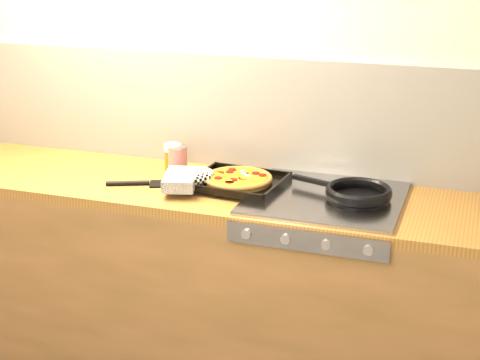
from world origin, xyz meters
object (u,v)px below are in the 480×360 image
at_px(pizza_on_tray, 223,179).
at_px(juice_glass, 173,157).
at_px(tomato_can, 178,160).
at_px(frying_pan, 357,193).

xyz_separation_m(pizza_on_tray, juice_glass, (-0.29, 0.15, 0.02)).
distance_m(pizza_on_tray, juice_glass, 0.33).
bearing_deg(juice_glass, tomato_can, -29.69).
height_order(tomato_can, juice_glass, juice_glass).
height_order(pizza_on_tray, juice_glass, juice_glass).
xyz_separation_m(pizza_on_tray, tomato_can, (-0.26, 0.13, 0.02)).
bearing_deg(pizza_on_tray, frying_pan, 1.52).
bearing_deg(tomato_can, pizza_on_tray, -26.99).
bearing_deg(tomato_can, frying_pan, -8.21).
bearing_deg(tomato_can, juice_glass, 150.31).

